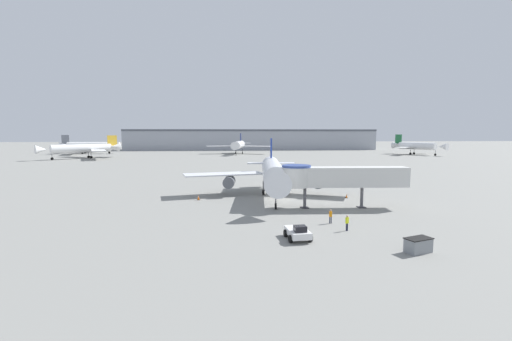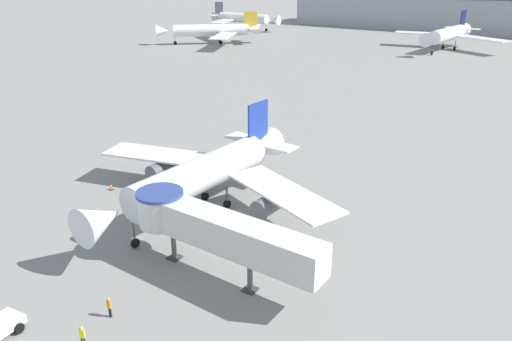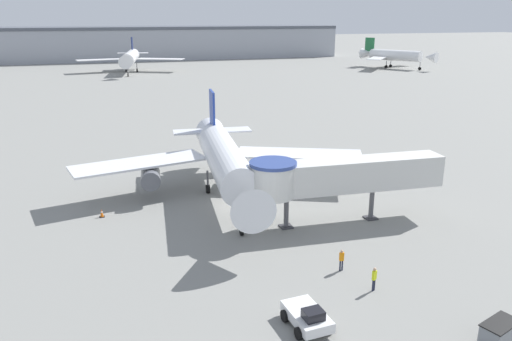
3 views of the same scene
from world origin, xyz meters
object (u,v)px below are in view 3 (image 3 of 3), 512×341
(ground_crew_wing_walker, at_px, (374,277))
(background_jet_green_tail, at_px, (394,55))
(pushback_tug_white, at_px, (307,317))
(traffic_cone_port_wing, at_px, (102,213))
(jet_bridge, at_px, (334,176))
(service_container_gray, at_px, (499,332))
(main_airplane, at_px, (224,159))
(ground_crew_marshaller, at_px, (342,259))
(background_jet_navy_tail, at_px, (130,58))
(traffic_cone_starboard_wing, at_px, (339,189))

(ground_crew_wing_walker, xyz_separation_m, background_jet_green_tail, (82.07, 129.44, 3.47))
(pushback_tug_white, distance_m, traffic_cone_port_wing, 24.67)
(jet_bridge, height_order, ground_crew_wing_walker, jet_bridge)
(jet_bridge, height_order, service_container_gray, jet_bridge)
(main_airplane, bearing_deg, service_container_gray, -66.29)
(traffic_cone_port_wing, xyz_separation_m, background_jet_green_tail, (99.78, 110.26, 4.10))
(service_container_gray, relative_size, traffic_cone_port_wing, 3.48)
(pushback_tug_white, bearing_deg, traffic_cone_port_wing, 113.50)
(main_airplane, distance_m, ground_crew_marshaller, 18.61)
(traffic_cone_port_wing, relative_size, background_jet_green_tail, 0.03)
(pushback_tug_white, relative_size, background_jet_navy_tail, 0.11)
(traffic_cone_port_wing, relative_size, background_jet_navy_tail, 0.02)
(main_airplane, xyz_separation_m, traffic_cone_starboard_wing, (12.09, -2.12, -3.77))
(main_airplane, relative_size, service_container_gray, 11.39)
(main_airplane, bearing_deg, ground_crew_marshaller, -70.43)
(main_airplane, distance_m, traffic_cone_starboard_wing, 12.84)
(ground_crew_marshaller, relative_size, ground_crew_wing_walker, 0.96)
(ground_crew_marshaller, bearing_deg, service_container_gray, 118.95)
(ground_crew_marshaller, distance_m, background_jet_navy_tail, 139.40)
(background_jet_navy_tail, relative_size, background_jet_green_tail, 1.28)
(ground_crew_marshaller, bearing_deg, main_airplane, -71.81)
(main_airplane, xyz_separation_m, background_jet_navy_tail, (-1.57, 121.44, 0.63))
(jet_bridge, xyz_separation_m, pushback_tug_white, (-8.34, -14.14, -3.79))
(jet_bridge, xyz_separation_m, background_jet_green_tail, (79.73, 117.84, -0.04))
(traffic_cone_port_wing, bearing_deg, service_container_gray, -50.55)
(ground_crew_marshaller, xyz_separation_m, background_jet_navy_tail, (-6.08, 139.22, 3.77))
(jet_bridge, bearing_deg, traffic_cone_port_wing, 162.55)
(ground_crew_wing_walker, distance_m, background_jet_navy_tail, 142.66)
(ground_crew_wing_walker, bearing_deg, background_jet_green_tail, 28.60)
(pushback_tug_white, relative_size, ground_crew_wing_walker, 2.08)
(traffic_cone_starboard_wing, height_order, traffic_cone_port_wing, traffic_cone_port_wing)
(jet_bridge, height_order, background_jet_navy_tail, background_jet_navy_tail)
(pushback_tug_white, bearing_deg, background_jet_navy_tail, 85.53)
(traffic_cone_starboard_wing, height_order, background_jet_navy_tail, background_jet_navy_tail)
(background_jet_green_tail, bearing_deg, pushback_tug_white, -154.62)
(pushback_tug_white, bearing_deg, main_airplane, 83.62)
(traffic_cone_starboard_wing, bearing_deg, service_container_gray, -95.96)
(main_airplane, xyz_separation_m, ground_crew_wing_walker, (5.37, -21.00, -3.11))
(jet_bridge, distance_m, pushback_tug_white, 16.85)
(main_airplane, distance_m, background_jet_navy_tail, 121.45)
(jet_bridge, xyz_separation_m, traffic_cone_starboard_wing, (4.38, 7.27, -4.17))
(service_container_gray, height_order, traffic_cone_starboard_wing, service_container_gray)
(service_container_gray, bearing_deg, ground_crew_wing_walker, 119.05)
(background_jet_green_tail, bearing_deg, ground_crew_wing_walker, -153.28)
(main_airplane, distance_m, ground_crew_wing_walker, 21.90)
(ground_crew_wing_walker, bearing_deg, main_airplane, 75.31)
(jet_bridge, height_order, background_jet_green_tail, background_jet_green_tail)
(traffic_cone_starboard_wing, bearing_deg, main_airplane, 170.03)
(pushback_tug_white, xyz_separation_m, traffic_cone_starboard_wing, (12.72, 21.41, -0.38))
(jet_bridge, distance_m, ground_crew_wing_walker, 12.35)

